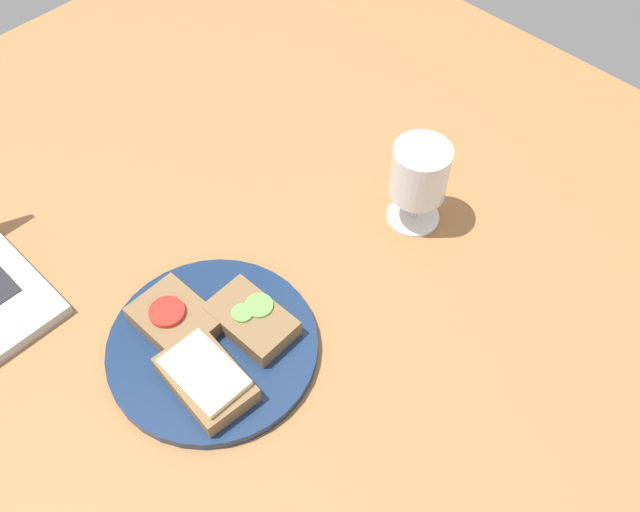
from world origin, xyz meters
TOP-DOWN VIEW (x-y plane):
  - wooden_table at (0.00, 0.00)cm, footprint 140.00×140.00cm
  - plate at (-11.15, -5.86)cm, footprint 25.82×25.82cm
  - sandwich_with_tomato at (-12.47, -0.56)cm, footprint 7.87×10.34cm
  - sandwich_with_cheese at (-15.07, -9.61)cm, footprint 8.22×12.06cm
  - sandwich_with_cucumber at (-5.92, -7.36)cm, footprint 6.97×10.93cm
  - wine_glass at (22.54, -9.65)cm, footprint 7.75×7.75cm

SIDE VIEW (x-z plane):
  - wooden_table at x=0.00cm, z-range 0.00..3.00cm
  - plate at x=-11.15cm, z-range 3.00..4.43cm
  - sandwich_with_cucumber at x=-5.92cm, z-range 4.32..7.14cm
  - sandwich_with_tomato at x=-12.47cm, z-range 4.21..7.26cm
  - sandwich_with_cheese at x=-15.07cm, z-range 4.34..7.66cm
  - wine_glass at x=22.54cm, z-range 4.83..17.94cm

